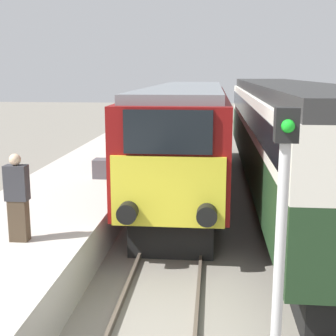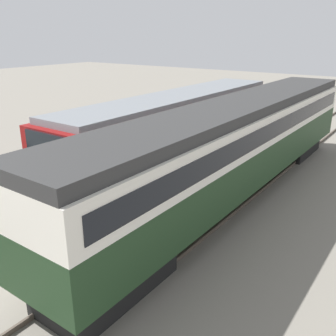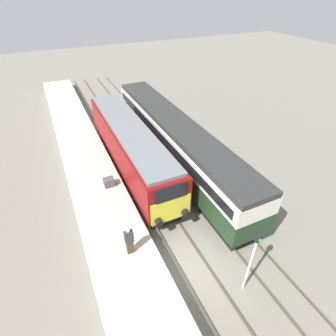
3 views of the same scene
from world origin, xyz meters
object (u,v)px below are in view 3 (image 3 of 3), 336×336
Objects in this scene: locomotive at (131,146)px; luggage_crate at (109,182)px; person_on_platform at (129,241)px; signal_post at (252,259)px; passenger_carriage at (175,138)px.

locomotive is 3.64m from luggage_crate.
signal_post is at bearing -38.81° from person_on_platform.
passenger_carriage reaches higher than luggage_crate.
signal_post reaches higher than person_on_platform.
person_on_platform reaches higher than luggage_crate.
passenger_carriage is 9.83m from person_on_platform.
locomotive is at bearing 45.57° from luggage_crate.
person_on_platform is at bearing 141.19° from signal_post.
passenger_carriage is at bearing -12.51° from locomotive.
passenger_carriage is at bearing 50.30° from person_on_platform.
passenger_carriage is (3.40, -0.75, 0.26)m from locomotive.
signal_post is at bearing -81.92° from locomotive.
passenger_carriage is 4.86× the size of signal_post.
passenger_carriage reaches higher than person_on_platform.
locomotive is at bearing 167.49° from passenger_carriage.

